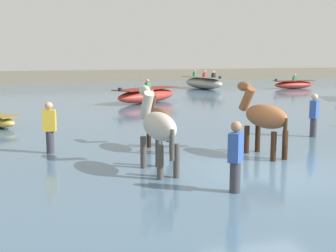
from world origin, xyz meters
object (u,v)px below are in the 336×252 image
object	(u,v)px
boat_near_starboard	(294,84)
horse_trailing_pinto	(158,128)
horse_lead_chestnut	(264,118)
horse_flank_bay	(159,119)
person_wading_close	(314,118)
person_spectator_far	(50,131)
boat_distant_west	(204,83)
person_onlooker_right	(235,162)
boat_mid_channel	(147,95)

from	to	relation	value
boat_near_starboard	horse_trailing_pinto	bearing A→B (deg)	-128.70
horse_lead_chestnut	boat_near_starboard	bearing A→B (deg)	55.78
horse_flank_bay	person_wading_close	distance (m)	5.09
horse_lead_chestnut	person_spectator_far	bearing A→B (deg)	159.68
boat_distant_west	person_onlooker_right	bearing A→B (deg)	-110.48
boat_mid_channel	person_spectator_far	xyz separation A→B (m)	(-5.58, -11.33, 0.19)
horse_lead_chestnut	person_wading_close	world-z (taller)	horse_lead_chestnut
horse_lead_chestnut	horse_flank_bay	world-z (taller)	horse_lead_chestnut
horse_flank_bay	boat_mid_channel	distance (m)	12.06
horse_flank_bay	person_onlooker_right	distance (m)	4.16
person_wading_close	horse_lead_chestnut	bearing A→B (deg)	-145.48
boat_distant_west	boat_mid_channel	distance (m)	10.24
boat_mid_channel	horse_lead_chestnut	bearing A→B (deg)	-92.20
horse_lead_chestnut	person_spectator_far	world-z (taller)	horse_lead_chestnut
boat_mid_channel	person_spectator_far	size ratio (longest dim) A/B	2.56
person_onlooker_right	person_wading_close	distance (m)	6.65
horse_flank_bay	person_wading_close	bearing A→B (deg)	4.84
horse_flank_bay	person_spectator_far	xyz separation A→B (m)	(-2.80, 0.39, -0.25)
boat_mid_channel	boat_near_starboard	distance (m)	14.17
horse_lead_chestnut	person_onlooker_right	world-z (taller)	horse_lead_chestnut
person_spectator_far	person_onlooker_right	size ratio (longest dim) A/B	1.00
boat_near_starboard	boat_distant_west	bearing A→B (deg)	164.33
boat_mid_channel	boat_near_starboard	xyz separation A→B (m)	(12.72, 6.24, -0.08)
person_onlooker_right	horse_lead_chestnut	bearing A→B (deg)	52.49
horse_lead_chestnut	person_spectator_far	size ratio (longest dim) A/B	1.30
horse_flank_bay	boat_distant_west	xyz separation A→B (m)	(9.16, 19.74, -0.38)
horse_flank_bay	person_spectator_far	distance (m)	2.83
horse_lead_chestnut	boat_mid_channel	size ratio (longest dim) A/B	0.51
boat_distant_west	boat_mid_channel	size ratio (longest dim) A/B	1.02
boat_distant_west	person_onlooker_right	distance (m)	25.50
horse_flank_bay	boat_mid_channel	bearing A→B (deg)	76.62
horse_flank_bay	boat_mid_channel	world-z (taller)	horse_flank_bay
boat_mid_channel	person_onlooker_right	xyz separation A→B (m)	(-2.54, -15.87, 0.19)
person_wading_close	person_spectator_far	bearing A→B (deg)	-179.73
person_spectator_far	horse_lead_chestnut	bearing A→B (deg)	-20.32
horse_lead_chestnut	horse_trailing_pinto	bearing A→B (deg)	-165.53
horse_lead_chestnut	person_onlooker_right	distance (m)	3.37
horse_trailing_pinto	boat_distant_west	distance (m)	24.11
boat_distant_west	person_spectator_far	world-z (taller)	boat_distant_west
horse_lead_chestnut	person_wading_close	xyz separation A→B (m)	(2.79, 1.92, -0.38)
horse_trailing_pinto	boat_mid_channel	bearing A→B (deg)	76.04
boat_mid_channel	boat_near_starboard	size ratio (longest dim) A/B	1.32
person_wading_close	person_onlooker_right	bearing A→B (deg)	-136.55
boat_near_starboard	person_spectator_far	xyz separation A→B (m)	(-18.31, -17.57, 0.27)
horse_lead_chestnut	person_spectator_far	xyz separation A→B (m)	(-5.08, 1.88, -0.38)
boat_distant_west	boat_mid_channel	bearing A→B (deg)	-128.50
boat_mid_channel	person_wading_close	xyz separation A→B (m)	(2.28, -11.30, 0.19)
person_onlooker_right	person_wading_close	world-z (taller)	same
horse_lead_chestnut	horse_trailing_pinto	world-z (taller)	horse_trailing_pinto
boat_mid_channel	person_wading_close	size ratio (longest dim) A/B	2.56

